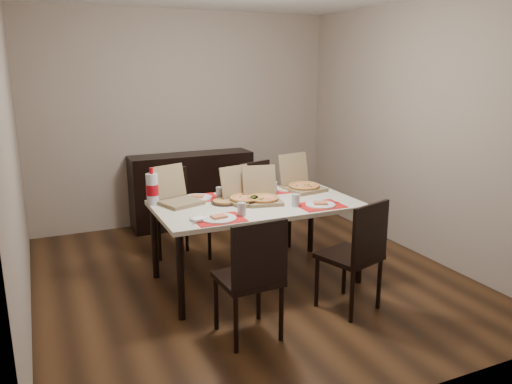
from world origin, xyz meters
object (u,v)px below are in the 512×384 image
Objects in this scene: chair_far_left at (179,211)px; soda_bottle at (152,189)px; sideboard at (192,190)px; dining_table at (256,210)px; chair_near_right at (357,251)px; pizza_box_center at (262,196)px; chair_far_right at (262,201)px; dip_bowl at (261,195)px; chair_near_left at (252,274)px.

soda_bottle is at bearing -126.79° from chair_far_left.
dining_table is (0.03, -1.87, 0.23)m from sideboard.
sideboard is 2.79m from chair_near_right.
soda_bottle is at bearing 160.03° from pizza_box_center.
chair_far_right is 7.92× the size of dip_bowl.
chair_far_left is 0.93m from dip_bowl.
chair_near_left and chair_far_right have the same top height.
pizza_box_center is at bearing -110.70° from dip_bowl.
dip_bowl is at bearing -45.18° from chair_far_left.
pizza_box_center is 0.98m from soda_bottle.
chair_near_right and chair_far_left have the same top height.
soda_bottle is at bearing 158.87° from dining_table.
pizza_box_center is at bearing -55.77° from chair_far_left.
pizza_box_center reaches higher than chair_near_left.
chair_far_right is at bearing 63.17° from chair_near_left.
chair_near_right is 2.34× the size of pizza_box_center.
chair_near_right is 7.92× the size of dip_bowl.
dining_table is at bearing -125.77° from dip_bowl.
chair_near_right is 1.14m from dip_bowl.
chair_far_left is (-0.99, 1.69, 0.00)m from chair_near_right.
sideboard reaches higher than dip_bowl.
soda_bottle is (-0.99, 0.15, 0.13)m from dip_bowl.
sideboard is 1.61× the size of chair_near_left.
dip_bowl is (0.13, 0.18, 0.08)m from dining_table.
pizza_box_center reaches higher than sideboard.
pizza_box_center is (0.06, -0.00, 0.12)m from dining_table.
dining_table is 1.94× the size of chair_near_left.
soda_bottle reaches higher than chair_near_right.
chair_far_right is at bearing 20.68° from soda_bottle.
sideboard is 1.61× the size of chair_far_left.
chair_far_right is at bearing 0.32° from chair_far_left.
chair_far_left is at bearing 53.21° from soda_bottle.
sideboard is 1.91m from pizza_box_center.
dip_bowl is at bearing 69.30° from pizza_box_center.
chair_far_right is 2.34× the size of pizza_box_center.
soda_bottle is (-0.41, 1.27, 0.38)m from chair_near_left.
pizza_box_center is at bearing 116.27° from chair_near_right.
dining_table is 15.34× the size of dip_bowl.
chair_far_right reaches higher than sideboard.
soda_bottle is at bearing -159.32° from chair_far_right.
chair_near_left is at bearing -72.28° from soda_bottle.
chair_far_left reaches higher than dining_table.
chair_far_left is at bearing 121.24° from dining_table.
dining_table is at bearing -88.95° from sideboard.
chair_far_right is (0.44, 0.82, -0.17)m from dining_table.
dip_bowl is (-0.31, -0.64, 0.25)m from chair_far_right.
chair_near_left is 1.00× the size of chair_far_right.
chair_near_right is 1.85m from soda_bottle.
soda_bottle reaches higher than chair_far_left.
chair_far_right is at bearing 61.81° from dining_table.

